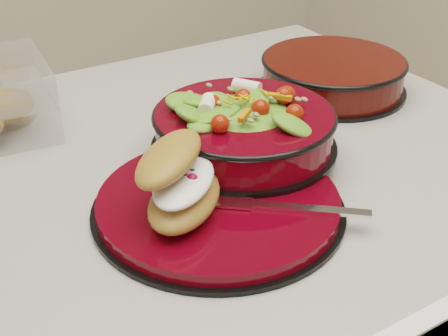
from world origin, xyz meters
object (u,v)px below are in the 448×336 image
dinner_plate (219,204)px  salad_bowl (244,122)px  extra_bowl (333,73)px  fork (286,207)px  croissant (181,181)px

dinner_plate → salad_bowl: 0.12m
extra_bowl → salad_bowl: bearing=-154.9°
dinner_plate → extra_bowl: 0.38m
fork → extra_bowl: (0.28, 0.25, 0.01)m
salad_bowl → extra_bowl: 0.27m
croissant → extra_bowl: 0.42m
salad_bowl → croissant: (-0.13, -0.08, 0.00)m
salad_bowl → fork: size_ratio=1.69×
fork → salad_bowl: bearing=25.7°
dinner_plate → croissant: bearing=-179.3°
croissant → salad_bowl: bearing=-12.4°
croissant → fork: croissant is taller
salad_bowl → extra_bowl: bearing=25.1°
fork → extra_bowl: 0.37m
salad_bowl → dinner_plate: bearing=-137.1°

